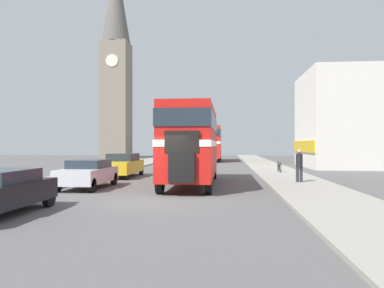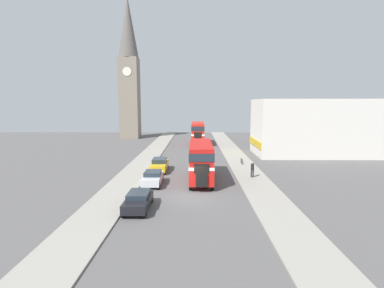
# 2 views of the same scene
# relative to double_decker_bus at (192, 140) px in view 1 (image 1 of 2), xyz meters

# --- Properties ---
(ground_plane) EXTENTS (120.00, 120.00, 0.00)m
(ground_plane) POSITION_rel_double_decker_bus_xyz_m (-1.07, -5.81, -2.39)
(ground_plane) COLOR #565454
(sidewalk_right) EXTENTS (3.50, 120.00, 0.12)m
(sidewalk_right) POSITION_rel_double_decker_bus_xyz_m (5.68, -5.81, -2.33)
(sidewalk_right) COLOR gray
(sidewalk_right) RESTS_ON ground_plane
(double_decker_bus) EXTENTS (2.40, 9.40, 4.01)m
(double_decker_bus) POSITION_rel_double_decker_bus_xyz_m (0.00, 0.00, 0.00)
(double_decker_bus) COLOR red
(double_decker_bus) RESTS_ON ground_plane
(bus_distant) EXTENTS (2.48, 9.46, 4.40)m
(bus_distant) POSITION_rel_double_decker_bus_xyz_m (-0.11, 28.48, 0.21)
(bus_distant) COLOR red
(bus_distant) RESTS_ON ground_plane
(car_parked_mid) EXTENTS (1.79, 4.14, 1.38)m
(car_parked_mid) POSITION_rel_double_decker_bus_xyz_m (-4.91, -1.94, -1.66)
(car_parked_mid) COLOR silver
(car_parked_mid) RESTS_ON ground_plane
(car_parked_far) EXTENTS (1.83, 4.69, 1.55)m
(car_parked_far) POSITION_rel_double_decker_bus_xyz_m (-4.97, 4.36, -1.59)
(car_parked_far) COLOR gold
(car_parked_far) RESTS_ON ground_plane
(pedestrian_walking) EXTENTS (0.35, 0.35, 1.75)m
(pedestrian_walking) POSITION_rel_double_decker_bus_xyz_m (5.71, 0.82, -1.28)
(pedestrian_walking) COLOR #282833
(pedestrian_walking) RESTS_ON sidewalk_right
(bicycle_on_pavement) EXTENTS (0.05, 1.76, 0.78)m
(bicycle_on_pavement) POSITION_rel_double_decker_bus_xyz_m (5.69, 8.24, -1.91)
(bicycle_on_pavement) COLOR black
(bicycle_on_pavement) RESTS_ON sidewalk_right
(church_tower) EXTENTS (4.60, 4.60, 32.85)m
(church_tower) POSITION_rel_double_decker_bus_xyz_m (-16.20, 40.34, 14.43)
(church_tower) COLOR gray
(church_tower) RESTS_ON ground_plane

